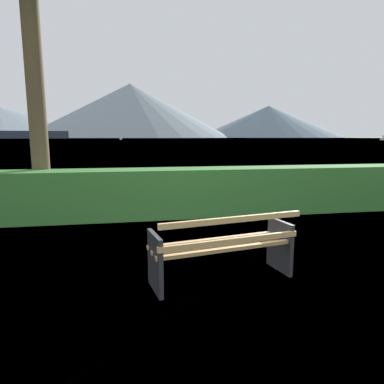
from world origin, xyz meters
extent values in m
plane|color=#567A38|center=(0.00, 0.00, 0.00)|extent=(1400.00, 1400.00, 0.00)
plane|color=#7A99A8|center=(0.00, 307.46, 0.00)|extent=(620.00, 620.00, 0.00)
cube|color=tan|center=(0.04, -0.19, 0.45)|extent=(1.75, 0.40, 0.04)
cube|color=tan|center=(0.00, 0.00, 0.45)|extent=(1.75, 0.40, 0.04)
cube|color=tan|center=(-0.04, 0.19, 0.45)|extent=(1.75, 0.40, 0.04)
cube|color=tan|center=(0.05, -0.26, 0.57)|extent=(1.75, 0.38, 0.06)
cube|color=tan|center=(0.06, -0.31, 0.84)|extent=(1.75, 0.38, 0.06)
cube|color=#2D2D33|center=(-0.83, -0.18, 0.34)|extent=(0.14, 0.51, 0.68)
cube|color=#2D2D33|center=(0.83, 0.14, 0.34)|extent=(0.14, 0.51, 0.68)
cube|color=#387A33|center=(0.00, 3.50, 0.53)|extent=(11.25, 0.86, 1.06)
cylinder|color=brown|center=(-3.01, 3.99, 2.63)|extent=(0.37, 0.37, 5.27)
cube|color=silver|center=(-6.57, 189.88, 0.30)|extent=(1.52, 4.16, 0.61)
cube|color=beige|center=(-6.57, 189.88, 0.84)|extent=(0.99, 1.52, 0.47)
cone|color=gray|center=(0.00, 550.09, 41.72)|extent=(318.52, 318.52, 83.44)
cone|color=slate|center=(229.71, 546.93, 26.46)|extent=(245.79, 245.79, 52.92)
camera|label=1|loc=(-1.06, -3.85, 1.76)|focal=31.49mm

